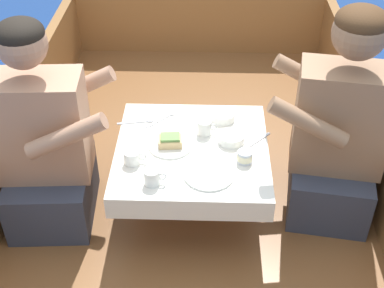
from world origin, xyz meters
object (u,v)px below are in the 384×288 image
at_px(person_port, 45,146).
at_px(coffee_cup_starboard, 132,157).
at_px(person_starboard, 337,134).
at_px(sandwich, 170,141).
at_px(tin_can, 245,157).
at_px(coffee_cup_port, 205,127).
at_px(coffee_cup_center, 152,177).

height_order(person_port, coffee_cup_starboard, person_port).
xyz_separation_m(person_starboard, sandwich, (-0.74, -0.03, -0.03)).
bearing_deg(tin_can, coffee_cup_starboard, -177.39).
distance_m(coffee_cup_port, coffee_cup_center, 0.41).
height_order(coffee_cup_port, coffee_cup_starboard, coffee_cup_port).
bearing_deg(sandwich, coffee_cup_center, -103.00).
bearing_deg(coffee_cup_center, coffee_cup_starboard, 126.60).
xyz_separation_m(sandwich, coffee_cup_starboard, (-0.15, -0.12, -0.00)).
bearing_deg(coffee_cup_starboard, coffee_cup_port, 35.81).
relative_size(sandwich, coffee_cup_center, 1.16).
xyz_separation_m(person_port, person_starboard, (1.28, 0.09, 0.02)).
bearing_deg(coffee_cup_center, tin_can, 21.68).
xyz_separation_m(sandwich, coffee_cup_center, (-0.06, -0.25, 0.00)).
relative_size(person_starboard, coffee_cup_starboard, 10.23).
distance_m(person_starboard, tin_can, 0.43).
relative_size(coffee_cup_starboard, coffee_cup_center, 1.06).
height_order(sandwich, coffee_cup_starboard, coffee_cup_starboard).
bearing_deg(coffee_cup_center, sandwich, 77.00).
distance_m(person_port, coffee_cup_starboard, 0.39).
bearing_deg(coffee_cup_starboard, tin_can, 2.61).
height_order(person_port, tin_can, person_port).
bearing_deg(coffee_cup_port, coffee_cup_starboard, -144.19).
xyz_separation_m(coffee_cup_starboard, tin_can, (0.48, 0.02, -0.00)).
height_order(person_port, coffee_cup_port, person_port).
bearing_deg(coffee_cup_center, person_starboard, 19.19).
bearing_deg(person_port, sandwich, 3.46).
height_order(coffee_cup_port, tin_can, coffee_cup_port).
bearing_deg(coffee_cup_starboard, sandwich, 37.58).
bearing_deg(coffee_cup_port, person_starboard, -7.24).
relative_size(sandwich, coffee_cup_port, 1.19).
relative_size(coffee_cup_port, coffee_cup_starboard, 0.92).
distance_m(person_starboard, coffee_cup_starboard, 0.90).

